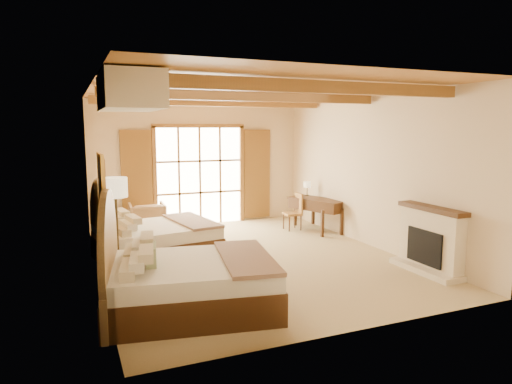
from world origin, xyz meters
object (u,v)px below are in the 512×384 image
bed_far (149,237)px  nightstand (122,276)px  armchair (147,219)px  bed_near (179,280)px  desk (317,213)px

bed_far → nightstand: bed_far is taller
nightstand → armchair: size_ratio=0.70×
bed_far → armchair: 2.11m
bed_far → nightstand: (-0.69, -1.77, -0.14)m
nightstand → bed_near: bearing=-60.2°
bed_far → armchair: bed_far is taller
bed_near → armchair: size_ratio=3.07×
nightstand → armchair: (1.01, 3.86, 0.09)m
bed_far → armchair: size_ratio=2.86×
armchair → desk: (3.95, -1.14, 0.04)m
nightstand → bed_far: bearing=64.2°
bed_near → bed_far: (0.04, 2.72, -0.03)m
bed_near → armchair: 4.82m
bed_near → nightstand: bearing=134.3°
nightstand → armchair: bearing=70.9°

